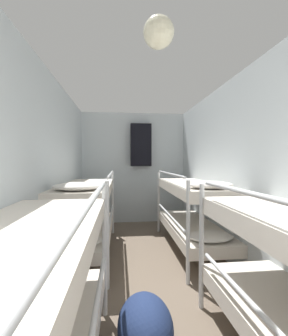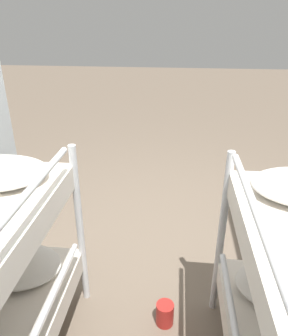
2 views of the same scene
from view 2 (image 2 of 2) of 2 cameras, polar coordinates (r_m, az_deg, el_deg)
name	(u,v)px [view 2 (image 2 of 2)]	position (r m, az deg, el deg)	size (l,w,h in m)	color
ground_plane	(155,247)	(2.83, 1.88, -13.62)	(20.00, 20.00, 0.00)	#6B5B4C
tin_can	(165,314)	(2.25, 3.65, -24.00)	(0.11, 0.11, 0.15)	#AD231E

